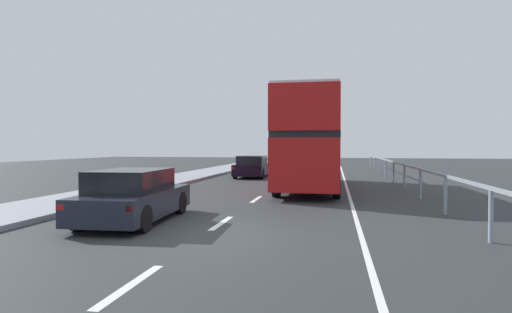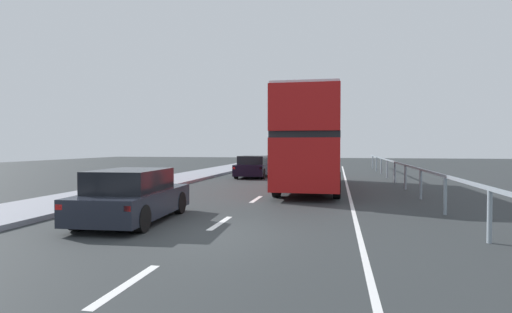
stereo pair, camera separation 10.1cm
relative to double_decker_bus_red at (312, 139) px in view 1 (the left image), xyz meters
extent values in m
cube|color=#2C3031|center=(-1.80, -10.40, -2.34)|extent=(73.42, 120.00, 0.10)
cube|color=silver|center=(-1.80, -13.90, -2.29)|extent=(0.16, 1.90, 0.01)
cube|color=silver|center=(-1.80, -9.13, -2.29)|extent=(0.16, 1.90, 0.01)
cube|color=silver|center=(-1.80, -4.35, -2.29)|extent=(0.16, 1.90, 0.01)
cube|color=silver|center=(-1.80, 0.42, -2.29)|extent=(0.16, 1.90, 0.01)
cube|color=silver|center=(-1.80, 5.20, -2.29)|extent=(0.16, 1.90, 0.01)
cube|color=silver|center=(-1.80, 9.98, -2.29)|extent=(0.16, 1.90, 0.01)
cube|color=silver|center=(-1.80, 14.75, -2.29)|extent=(0.16, 1.90, 0.01)
cube|color=silver|center=(-1.80, 19.53, -2.29)|extent=(0.16, 1.90, 0.01)
cube|color=silver|center=(1.63, -1.40, -2.29)|extent=(0.12, 46.00, 0.01)
cube|color=gray|center=(4.20, -1.40, -1.17)|extent=(0.08, 42.00, 0.08)
cylinder|color=gray|center=(4.20, -10.15, -1.73)|extent=(0.10, 0.10, 1.12)
cylinder|color=gray|center=(4.20, -6.65, -1.73)|extent=(0.10, 0.10, 1.12)
cylinder|color=gray|center=(4.20, -3.15, -1.73)|extent=(0.10, 0.10, 1.12)
cylinder|color=gray|center=(4.20, 0.35, -1.73)|extent=(0.10, 0.10, 1.12)
cylinder|color=gray|center=(4.20, 3.85, -1.73)|extent=(0.10, 0.10, 1.12)
cylinder|color=gray|center=(4.20, 7.35, -1.73)|extent=(0.10, 0.10, 1.12)
cylinder|color=gray|center=(4.20, 10.85, -1.73)|extent=(0.10, 0.10, 1.12)
cylinder|color=gray|center=(4.20, 14.35, -1.73)|extent=(0.10, 0.10, 1.12)
cylinder|color=gray|center=(4.20, 17.85, -1.73)|extent=(0.10, 0.10, 1.12)
cube|color=#AC1414|center=(0.00, -0.01, -0.98)|extent=(2.52, 10.25, 1.93)
cube|color=black|center=(0.00, -0.01, 0.11)|extent=(2.54, 9.84, 0.24)
cube|color=#AC1414|center=(0.00, -0.01, 1.06)|extent=(2.52, 10.25, 1.66)
cube|color=silver|center=(0.00, -0.01, 1.94)|extent=(2.47, 10.04, 0.10)
cube|color=black|center=(0.02, 5.09, -0.88)|extent=(2.24, 0.05, 1.35)
cube|color=yellow|center=(0.02, 5.09, 1.47)|extent=(1.50, 0.04, 0.28)
cylinder|color=black|center=(-1.14, 3.72, -1.79)|extent=(0.28, 1.00, 1.00)
cylinder|color=black|center=(1.16, 3.71, -1.79)|extent=(0.28, 1.00, 1.00)
cylinder|color=black|center=(-1.16, -3.53, -1.79)|extent=(0.28, 1.00, 1.00)
cylinder|color=black|center=(1.14, -3.53, -1.79)|extent=(0.28, 1.00, 1.00)
cube|color=#1D212C|center=(-4.13, -9.31, -1.80)|extent=(2.00, 4.14, 0.63)
cube|color=black|center=(-4.11, -9.51, -1.20)|extent=(1.69, 2.31, 0.56)
cube|color=red|center=(-4.80, -11.35, -1.64)|extent=(0.16, 0.07, 0.12)
cube|color=red|center=(-3.23, -11.26, -1.64)|extent=(0.16, 0.07, 0.12)
cylinder|color=black|center=(-5.01, -8.03, -1.97)|extent=(0.23, 0.65, 0.64)
cylinder|color=black|center=(-3.39, -7.94, -1.97)|extent=(0.23, 0.65, 0.64)
cylinder|color=black|center=(-4.86, -10.68, -1.97)|extent=(0.23, 0.65, 0.64)
cylinder|color=black|center=(-3.24, -10.59, -1.97)|extent=(0.23, 0.65, 0.64)
cube|color=black|center=(-4.07, 6.27, -1.77)|extent=(1.93, 4.41, 0.67)
cube|color=black|center=(-4.07, 6.05, -1.18)|extent=(1.66, 2.44, 0.51)
cube|color=red|center=(-4.82, 4.10, -1.61)|extent=(0.16, 0.06, 0.12)
cube|color=red|center=(-3.21, 4.14, -1.61)|extent=(0.16, 0.06, 0.12)
cylinder|color=black|center=(-4.94, 7.73, -1.97)|extent=(0.22, 0.65, 0.64)
cylinder|color=black|center=(-3.29, 7.77, -1.97)|extent=(0.22, 0.65, 0.64)
cylinder|color=black|center=(-4.86, 4.77, -1.97)|extent=(0.22, 0.65, 0.64)
cylinder|color=black|center=(-3.21, 4.81, -1.97)|extent=(0.22, 0.65, 0.64)
camera|label=1|loc=(1.04, -19.25, -0.30)|focal=28.71mm
camera|label=2|loc=(1.14, -19.23, -0.30)|focal=28.71mm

